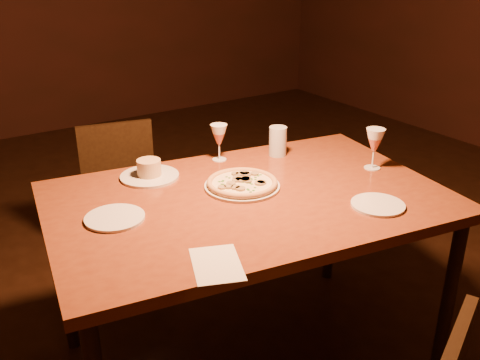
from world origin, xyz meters
TOP-DOWN VIEW (x-y plane):
  - floor at (0.00, 0.00)m, footprint 7.00×7.00m
  - dining_table at (-0.20, -0.11)m, footprint 1.56×1.14m
  - chair_far at (-0.34, 0.84)m, footprint 0.45×0.45m
  - pizza_plate at (-0.18, -0.03)m, footprint 0.29×0.29m
  - ramekin_saucer at (-0.43, 0.25)m, footprint 0.23×0.23m
  - wine_glass_far at (-0.10, 0.26)m, footprint 0.07×0.07m
  - wine_glass_right at (0.37, -0.17)m, footprint 0.08×0.08m
  - water_tumbler at (0.14, 0.17)m, footprint 0.08×0.08m
  - side_plate_left at (-0.68, -0.01)m, footprint 0.20×0.20m
  - side_plate_near at (0.13, -0.43)m, footprint 0.19×0.19m
  - menu_card at (-0.54, -0.44)m, footprint 0.20×0.24m

SIDE VIEW (x-z plane):
  - floor at x=0.00m, z-range 0.00..0.00m
  - chair_far at x=-0.34m, z-range 0.05..0.84m
  - dining_table at x=-0.20m, z-range 0.32..1.09m
  - menu_card at x=-0.54m, z-range 0.77..0.77m
  - side_plate_near at x=0.13m, z-range 0.77..0.78m
  - side_plate_left at x=-0.68m, z-range 0.77..0.78m
  - pizza_plate at x=-0.18m, z-range 0.77..0.80m
  - ramekin_saucer at x=-0.43m, z-range 0.76..0.83m
  - water_tumbler at x=0.14m, z-range 0.77..0.90m
  - wine_glass_far at x=-0.10m, z-range 0.77..0.93m
  - wine_glass_right at x=0.37m, z-range 0.77..0.94m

